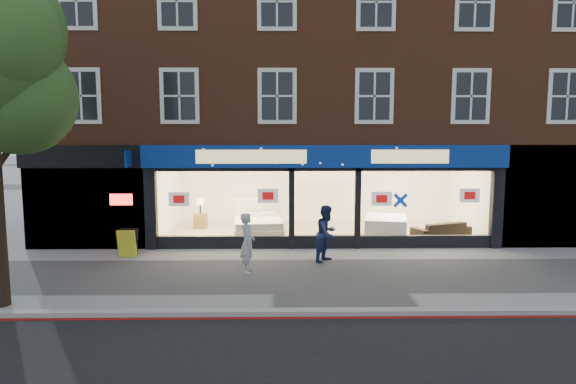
{
  "coord_description": "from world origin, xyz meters",
  "views": [
    {
      "loc": [
        -1.41,
        -13.03,
        3.79
      ],
      "look_at": [
        -1.17,
        2.5,
        1.88
      ],
      "focal_mm": 32.0,
      "sensor_mm": 36.0,
      "label": 1
    }
  ],
  "objects_px": {
    "pedestrian_grey": "(248,243)",
    "pedestrian_blue": "(327,233)",
    "a_board": "(128,243)",
    "sofa": "(441,230)",
    "display_bed": "(258,226)",
    "mattress_stack": "(386,227)"
  },
  "relations": [
    {
      "from": "display_bed",
      "to": "pedestrian_grey",
      "type": "height_order",
      "value": "pedestrian_grey"
    },
    {
      "from": "sofa",
      "to": "mattress_stack",
      "type": "bearing_deg",
      "value": -31.27
    },
    {
      "from": "pedestrian_blue",
      "to": "sofa",
      "type": "bearing_deg",
      "value": -22.58
    },
    {
      "from": "pedestrian_grey",
      "to": "display_bed",
      "type": "bearing_deg",
      "value": -3.76
    },
    {
      "from": "display_bed",
      "to": "a_board",
      "type": "height_order",
      "value": "display_bed"
    },
    {
      "from": "a_board",
      "to": "pedestrian_blue",
      "type": "relative_size",
      "value": 0.52
    },
    {
      "from": "a_board",
      "to": "pedestrian_blue",
      "type": "xyz_separation_m",
      "value": [
        5.88,
        -0.56,
        0.39
      ]
    },
    {
      "from": "pedestrian_grey",
      "to": "pedestrian_blue",
      "type": "relative_size",
      "value": 0.98
    },
    {
      "from": "display_bed",
      "to": "mattress_stack",
      "type": "distance_m",
      "value": 4.43
    },
    {
      "from": "display_bed",
      "to": "pedestrian_blue",
      "type": "relative_size",
      "value": 1.36
    },
    {
      "from": "display_bed",
      "to": "pedestrian_grey",
      "type": "distance_m",
      "value": 4.4
    },
    {
      "from": "a_board",
      "to": "pedestrian_blue",
      "type": "height_order",
      "value": "pedestrian_blue"
    },
    {
      "from": "pedestrian_grey",
      "to": "pedestrian_blue",
      "type": "height_order",
      "value": "pedestrian_blue"
    },
    {
      "from": "display_bed",
      "to": "mattress_stack",
      "type": "height_order",
      "value": "display_bed"
    },
    {
      "from": "mattress_stack",
      "to": "a_board",
      "type": "xyz_separation_m",
      "value": [
        -8.19,
        -2.35,
        -0.02
      ]
    },
    {
      "from": "display_bed",
      "to": "pedestrian_blue",
      "type": "xyz_separation_m",
      "value": [
        2.11,
        -3.24,
        0.39
      ]
    },
    {
      "from": "sofa",
      "to": "a_board",
      "type": "xyz_separation_m",
      "value": [
        -9.99,
        -2.01,
        0.03
      ]
    },
    {
      "from": "pedestrian_blue",
      "to": "a_board",
      "type": "bearing_deg",
      "value": 119.99
    },
    {
      "from": "mattress_stack",
      "to": "pedestrian_blue",
      "type": "distance_m",
      "value": 3.73
    },
    {
      "from": "a_board",
      "to": "sofa",
      "type": "bearing_deg",
      "value": 13.23
    },
    {
      "from": "mattress_stack",
      "to": "pedestrian_grey",
      "type": "relative_size",
      "value": 1.24
    },
    {
      "from": "display_bed",
      "to": "sofa",
      "type": "relative_size",
      "value": 1.12
    }
  ]
}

